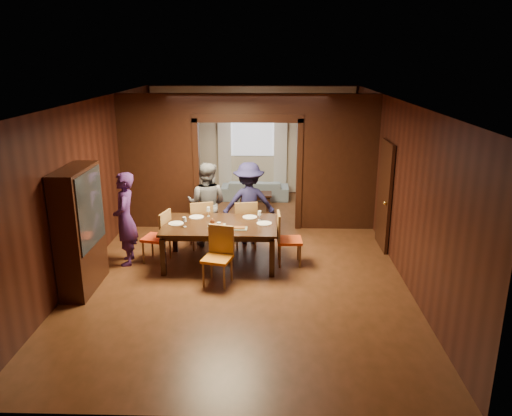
{
  "coord_description": "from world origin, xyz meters",
  "views": [
    {
      "loc": [
        0.48,
        -8.86,
        3.65
      ],
      "look_at": [
        0.23,
        -0.4,
        1.05
      ],
      "focal_mm": 35.0,
      "sensor_mm": 36.0,
      "label": 1
    }
  ],
  "objects_px": {
    "chair_far_r": "(245,223)",
    "dining_table": "(220,244)",
    "person_grey": "(207,204)",
    "hutch": "(80,230)",
    "sofa": "(255,189)",
    "person_purple": "(125,219)",
    "chair_far_l": "(201,224)",
    "coffee_table": "(255,201)",
    "person_navy": "(249,203)",
    "chair_left": "(156,236)",
    "chair_right": "(290,239)",
    "chair_near": "(217,257)"
  },
  "relations": [
    {
      "from": "chair_far_r",
      "to": "hutch",
      "type": "xyz_separation_m",
      "value": [
        -2.52,
        -1.9,
        0.52
      ]
    },
    {
      "from": "chair_near",
      "to": "hutch",
      "type": "relative_size",
      "value": 0.48
    },
    {
      "from": "sofa",
      "to": "coffee_table",
      "type": "height_order",
      "value": "sofa"
    },
    {
      "from": "person_purple",
      "to": "chair_far_r",
      "type": "distance_m",
      "value": 2.3
    },
    {
      "from": "chair_right",
      "to": "chair_near",
      "type": "distance_m",
      "value": 1.5
    },
    {
      "from": "chair_far_l",
      "to": "chair_far_r",
      "type": "height_order",
      "value": "same"
    },
    {
      "from": "dining_table",
      "to": "chair_near",
      "type": "xyz_separation_m",
      "value": [
        0.03,
        -0.87,
        0.1
      ]
    },
    {
      "from": "person_grey",
      "to": "chair_far_r",
      "type": "bearing_deg",
      "value": 179.97
    },
    {
      "from": "chair_left",
      "to": "chair_near",
      "type": "distance_m",
      "value": 1.54
    },
    {
      "from": "coffee_table",
      "to": "chair_right",
      "type": "relative_size",
      "value": 0.82
    },
    {
      "from": "hutch",
      "to": "person_navy",
      "type": "bearing_deg",
      "value": 39.6
    },
    {
      "from": "sofa",
      "to": "chair_left",
      "type": "relative_size",
      "value": 1.81
    },
    {
      "from": "coffee_table",
      "to": "hutch",
      "type": "relative_size",
      "value": 0.4
    },
    {
      "from": "sofa",
      "to": "chair_left",
      "type": "height_order",
      "value": "chair_left"
    },
    {
      "from": "chair_right",
      "to": "chair_far_l",
      "type": "relative_size",
      "value": 1.0
    },
    {
      "from": "dining_table",
      "to": "chair_near",
      "type": "relative_size",
      "value": 2.09
    },
    {
      "from": "person_purple",
      "to": "hutch",
      "type": "height_order",
      "value": "hutch"
    },
    {
      "from": "person_navy",
      "to": "chair_far_r",
      "type": "height_order",
      "value": "person_navy"
    },
    {
      "from": "person_navy",
      "to": "chair_left",
      "type": "xyz_separation_m",
      "value": [
        -1.66,
        -1.02,
        -0.34
      ]
    },
    {
      "from": "chair_left",
      "to": "chair_right",
      "type": "xyz_separation_m",
      "value": [
        2.43,
        -0.05,
        0.0
      ]
    },
    {
      "from": "person_grey",
      "to": "chair_far_r",
      "type": "distance_m",
      "value": 0.84
    },
    {
      "from": "sofa",
      "to": "dining_table",
      "type": "bearing_deg",
      "value": 83.8
    },
    {
      "from": "person_navy",
      "to": "hutch",
      "type": "bearing_deg",
      "value": 32.14
    },
    {
      "from": "sofa",
      "to": "chair_right",
      "type": "distance_m",
      "value": 4.35
    },
    {
      "from": "person_purple",
      "to": "coffee_table",
      "type": "height_order",
      "value": "person_purple"
    },
    {
      "from": "person_navy",
      "to": "chair_right",
      "type": "height_order",
      "value": "person_navy"
    },
    {
      "from": "person_purple",
      "to": "person_grey",
      "type": "bearing_deg",
      "value": 116.95
    },
    {
      "from": "chair_far_l",
      "to": "chair_near",
      "type": "distance_m",
      "value": 1.75
    },
    {
      "from": "person_purple",
      "to": "person_grey",
      "type": "distance_m",
      "value": 1.67
    },
    {
      "from": "person_purple",
      "to": "person_navy",
      "type": "bearing_deg",
      "value": 107.47
    },
    {
      "from": "chair_near",
      "to": "person_purple",
      "type": "bearing_deg",
      "value": 169.0
    },
    {
      "from": "person_grey",
      "to": "chair_far_r",
      "type": "relative_size",
      "value": 1.73
    },
    {
      "from": "person_grey",
      "to": "hutch",
      "type": "height_order",
      "value": "hutch"
    },
    {
      "from": "dining_table",
      "to": "coffee_table",
      "type": "distance_m",
      "value": 3.43
    },
    {
      "from": "sofa",
      "to": "coffee_table",
      "type": "bearing_deg",
      "value": 92.51
    },
    {
      "from": "coffee_table",
      "to": "chair_far_r",
      "type": "distance_m",
      "value": 2.56
    },
    {
      "from": "chair_far_l",
      "to": "chair_far_r",
      "type": "relative_size",
      "value": 1.0
    },
    {
      "from": "person_navy",
      "to": "chair_near",
      "type": "distance_m",
      "value": 2.03
    },
    {
      "from": "person_grey",
      "to": "sofa",
      "type": "bearing_deg",
      "value": -94.82
    },
    {
      "from": "sofa",
      "to": "person_navy",
      "type": "bearing_deg",
      "value": 89.96
    },
    {
      "from": "chair_far_r",
      "to": "sofa",
      "type": "bearing_deg",
      "value": -103.67
    },
    {
      "from": "person_purple",
      "to": "chair_far_l",
      "type": "relative_size",
      "value": 1.75
    },
    {
      "from": "person_navy",
      "to": "chair_near",
      "type": "height_order",
      "value": "person_navy"
    },
    {
      "from": "coffee_table",
      "to": "person_purple",
      "type": "bearing_deg",
      "value": -123.09
    },
    {
      "from": "person_navy",
      "to": "chair_left",
      "type": "relative_size",
      "value": 1.71
    },
    {
      "from": "dining_table",
      "to": "chair_far_l",
      "type": "xyz_separation_m",
      "value": [
        -0.46,
        0.81,
        0.1
      ]
    },
    {
      "from": "sofa",
      "to": "chair_near",
      "type": "relative_size",
      "value": 1.81
    },
    {
      "from": "chair_far_r",
      "to": "dining_table",
      "type": "bearing_deg",
      "value": 52.69
    },
    {
      "from": "chair_far_l",
      "to": "coffee_table",
      "type": "bearing_deg",
      "value": -127.06
    },
    {
      "from": "person_purple",
      "to": "chair_left",
      "type": "bearing_deg",
      "value": 91.03
    }
  ]
}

